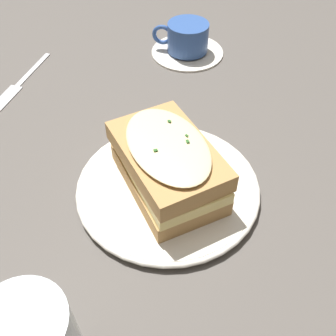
# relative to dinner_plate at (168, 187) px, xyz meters

# --- Properties ---
(ground_plane) EXTENTS (2.40, 2.40, 0.00)m
(ground_plane) POSITION_rel_dinner_plate_xyz_m (0.01, -0.02, -0.01)
(ground_plane) COLOR #514C47
(dinner_plate) EXTENTS (0.23, 0.23, 0.01)m
(dinner_plate) POSITION_rel_dinner_plate_xyz_m (0.00, 0.00, 0.00)
(dinner_plate) COLOR silver
(dinner_plate) RESTS_ON ground_plane
(sandwich) EXTENTS (0.11, 0.16, 0.08)m
(sandwich) POSITION_rel_dinner_plate_xyz_m (0.00, 0.00, 0.04)
(sandwich) COLOR #B2844C
(sandwich) RESTS_ON dinner_plate
(teacup_with_saucer) EXTENTS (0.14, 0.14, 0.06)m
(teacup_with_saucer) POSITION_rel_dinner_plate_xyz_m (-0.21, -0.27, 0.02)
(teacup_with_saucer) COLOR silver
(teacup_with_saucer) RESTS_ON ground_plane
(fork) EXTENTS (0.14, 0.13, 0.00)m
(fork) POSITION_rel_dinner_plate_xyz_m (0.10, -0.33, -0.01)
(fork) COLOR silver
(fork) RESTS_ON ground_plane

